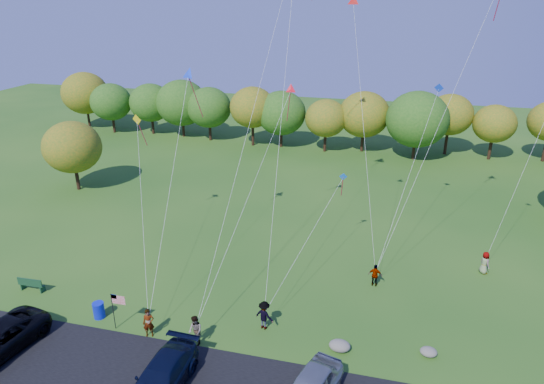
{
  "coord_description": "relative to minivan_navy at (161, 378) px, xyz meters",
  "views": [
    {
      "loc": [
        8.06,
        -21.02,
        18.25
      ],
      "look_at": [
        1.16,
        6.0,
        6.81
      ],
      "focal_mm": 32.0,
      "sensor_mm": 36.0,
      "label": 1
    }
  ],
  "objects": [
    {
      "name": "boulder_far",
      "position": [
        12.86,
        5.95,
        -0.59
      ],
      "size": [
        0.92,
        0.77,
        0.48
      ],
      "primitive_type": "ellipsoid",
      "color": "slate",
      "rests_on": "ground"
    },
    {
      "name": "flyer_a",
      "position": [
        -2.61,
        3.71,
        0.05
      ],
      "size": [
        0.75,
        0.63,
        1.76
      ],
      "primitive_type": "imported",
      "rotation": [
        0.0,
        0.0,
        0.37
      ],
      "color": "#4C4C59",
      "rests_on": "ground"
    },
    {
      "name": "flyer_b",
      "position": [
        0.25,
        3.71,
        0.07
      ],
      "size": [
        1.11,
        1.1,
        1.8
      ],
      "primitive_type": "imported",
      "rotation": [
        0.0,
        0.0,
        -0.76
      ],
      "color": "#4C4C59",
      "rests_on": "ground"
    },
    {
      "name": "ground",
      "position": [
        1.76,
        4.51,
        -0.83
      ],
      "size": [
        140.0,
        140.0,
        0.0
      ],
      "primitive_type": "plane",
      "color": "#225317",
      "rests_on": "ground"
    },
    {
      "name": "flyer_e",
      "position": [
        16.96,
        15.7,
        -0.01
      ],
      "size": [
        0.85,
        0.96,
        1.65
      ],
      "primitive_type": "imported",
      "rotation": [
        0.0,
        0.0,
        2.09
      ],
      "color": "#4C4C59",
      "rests_on": "ground"
    },
    {
      "name": "flyer_d",
      "position": [
        9.62,
        12.17,
        -0.04
      ],
      "size": [
        0.96,
        0.47,
        1.59
      ],
      "primitive_type": "imported",
      "rotation": [
        0.0,
        0.0,
        3.06
      ],
      "color": "#4C4C59",
      "rests_on": "ground"
    },
    {
      "name": "treeline",
      "position": [
        -1.14,
        40.44,
        3.75
      ],
      "size": [
        76.52,
        27.88,
        8.08
      ],
      "color": "#341D12",
      "rests_on": "ground"
    },
    {
      "name": "flyer_c",
      "position": [
        3.6,
        6.01,
        0.07
      ],
      "size": [
        1.3,
        0.98,
        1.79
      ],
      "primitive_type": "imported",
      "rotation": [
        0.0,
        0.0,
        2.84
      ],
      "color": "#4C4C59",
      "rests_on": "ground"
    },
    {
      "name": "minivan_navy",
      "position": [
        0.0,
        0.0,
        0.0
      ],
      "size": [
        2.35,
        5.39,
        1.54
      ],
      "primitive_type": "imported",
      "rotation": [
        0.0,
        0.0,
        -0.04
      ],
      "color": "black",
      "rests_on": "asphalt_lane"
    },
    {
      "name": "trash_barrel",
      "position": [
        -6.39,
        4.52,
        -0.33
      ],
      "size": [
        0.68,
        0.68,
        1.01
      ],
      "primitive_type": "cylinder",
      "color": "#0D1DD0",
      "rests_on": "ground"
    },
    {
      "name": "park_bench",
      "position": [
        -12.3,
        5.89,
        -0.3
      ],
      "size": [
        1.8,
        0.46,
        0.99
      ],
      "rotation": [
        0.0,
        0.0,
        0.03
      ],
      "color": "#163E23",
      "rests_on": "ground"
    },
    {
      "name": "flag_assembly",
      "position": [
        -4.62,
        3.81,
        0.96
      ],
      "size": [
        0.89,
        0.58,
        2.4
      ],
      "color": "black",
      "rests_on": "ground"
    },
    {
      "name": "boulder_near",
      "position": [
        8.12,
        5.18,
        -0.54
      ],
      "size": [
        1.19,
        0.93,
        0.59
      ],
      "primitive_type": "ellipsoid",
      "color": "gray",
      "rests_on": "ground"
    }
  ]
}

